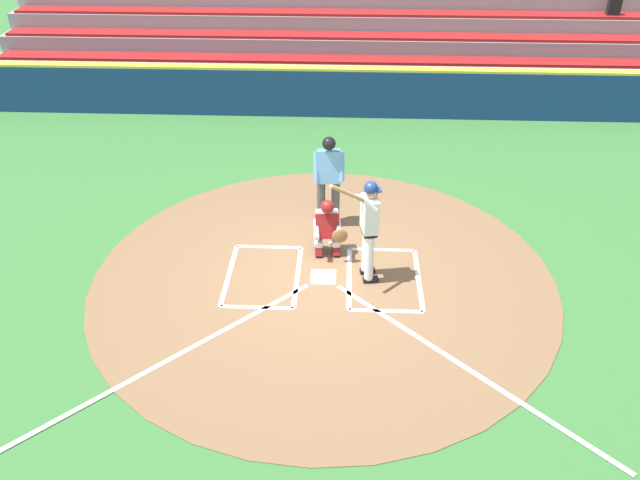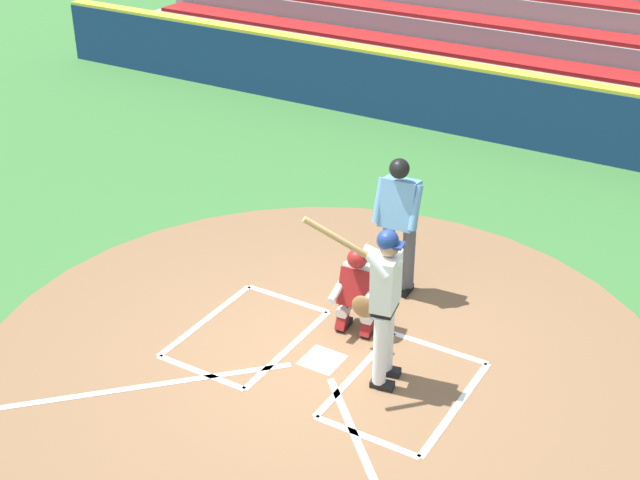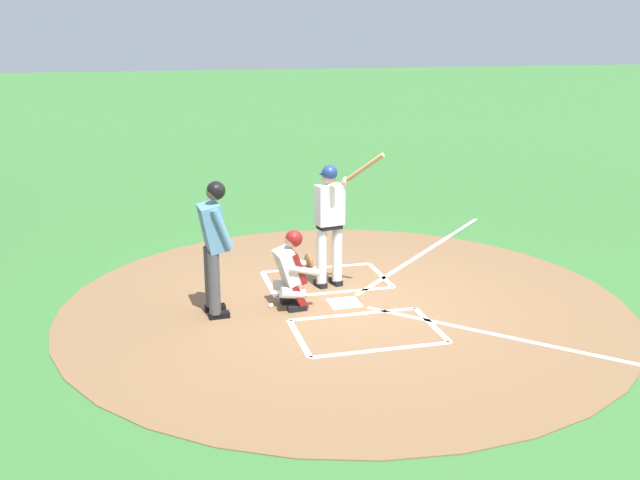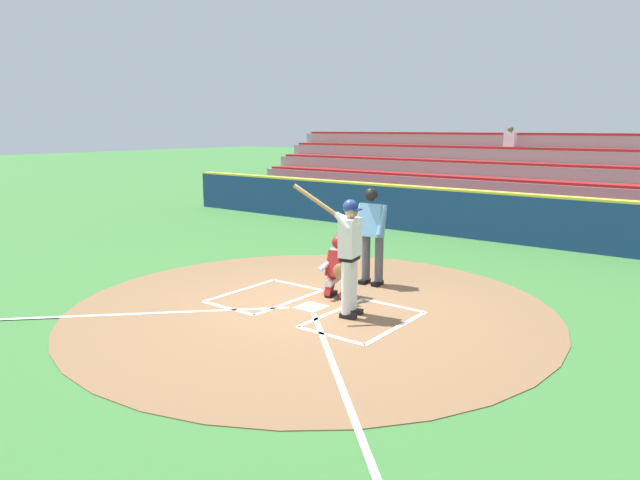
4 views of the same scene
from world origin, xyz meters
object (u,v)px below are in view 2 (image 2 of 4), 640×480
Objects in this scene: catcher at (358,289)px; baseball at (372,317)px; batter at (384,296)px; plate_umpire at (399,216)px.

catcher is 0.63m from baseball.
batter is at bearing 133.82° from catcher.
plate_umpire is (0.03, -1.08, 0.49)m from catcher.
batter is 1.14× the size of plate_umpire.
catcher reaches higher than baseball.
batter reaches higher than plate_umpire.
batter is at bearing 111.85° from plate_umpire.
catcher is 1.18m from plate_umpire.
baseball is (-0.07, 0.77, -1.04)m from plate_umpire.
batter is 1.62m from baseball.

